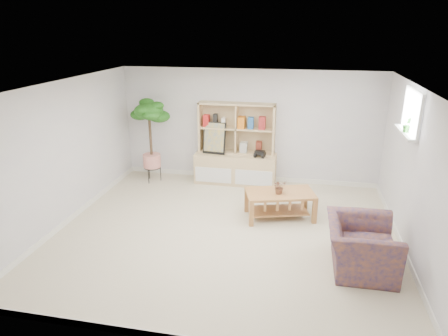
% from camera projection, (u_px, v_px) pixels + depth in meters
% --- Properties ---
extents(floor, '(5.50, 5.00, 0.01)m').
position_uv_depth(floor, '(226.00, 232.00, 6.59)').
color(floor, '#B9A890').
rests_on(floor, ground).
extents(ceiling, '(5.50, 5.00, 0.01)m').
position_uv_depth(ceiling, '(226.00, 86.00, 5.79)').
color(ceiling, white).
rests_on(ceiling, walls).
extents(walls, '(5.51, 5.01, 2.40)m').
position_uv_depth(walls, '(226.00, 164.00, 6.19)').
color(walls, silver).
rests_on(walls, floor).
extents(baseboard, '(5.50, 5.00, 0.10)m').
position_uv_depth(baseboard, '(226.00, 230.00, 6.57)').
color(baseboard, white).
rests_on(baseboard, floor).
extents(window, '(0.10, 0.98, 0.68)m').
position_uv_depth(window, '(413.00, 112.00, 5.97)').
color(window, white).
rests_on(window, walls).
extents(window_sill, '(0.14, 1.00, 0.04)m').
position_uv_depth(window_sill, '(405.00, 133.00, 6.08)').
color(window_sill, white).
rests_on(window_sill, walls).
extents(storage_unit, '(1.72, 0.58, 1.72)m').
position_uv_depth(storage_unit, '(236.00, 144.00, 8.42)').
color(storage_unit, tan).
rests_on(storage_unit, floor).
extents(poster, '(0.50, 0.17, 0.68)m').
position_uv_depth(poster, '(214.00, 138.00, 8.42)').
color(poster, gold).
rests_on(poster, storage_unit).
extents(toy_truck, '(0.32, 0.25, 0.16)m').
position_uv_depth(toy_truck, '(260.00, 154.00, 8.27)').
color(toy_truck, black).
rests_on(toy_truck, storage_unit).
extents(coffee_table, '(1.31, 0.95, 0.48)m').
position_uv_depth(coffee_table, '(280.00, 205.00, 7.04)').
color(coffee_table, '#A5712E').
rests_on(coffee_table, floor).
extents(table_plant, '(0.29, 0.28, 0.25)m').
position_uv_depth(table_plant, '(279.00, 187.00, 6.87)').
color(table_plant, '#176E1C').
rests_on(table_plant, coffee_table).
extents(floor_tree, '(0.84, 0.84, 1.79)m').
position_uv_depth(floor_tree, '(151.00, 142.00, 8.48)').
color(floor_tree, '#165010').
rests_on(floor_tree, floor).
extents(armchair, '(0.93, 1.07, 0.79)m').
position_uv_depth(armchair, '(361.00, 243.00, 5.50)').
color(armchair, navy).
rests_on(armchair, floor).
extents(sill_plant, '(0.14, 0.11, 0.24)m').
position_uv_depth(sill_plant, '(407.00, 125.00, 5.99)').
color(sill_plant, '#165010').
rests_on(sill_plant, window_sill).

